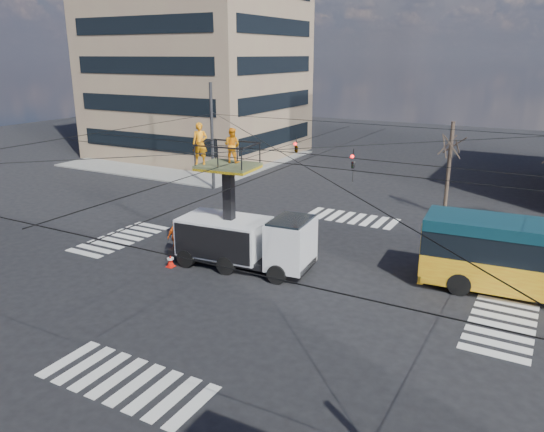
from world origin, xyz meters
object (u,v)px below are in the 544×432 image
at_px(traffic_cone, 170,261).
at_px(worker_ground, 176,236).
at_px(utility_truck, 244,225).
at_px(flagger, 431,257).

bearing_deg(traffic_cone, worker_ground, 119.66).
bearing_deg(utility_truck, worker_ground, 176.78).
xyz_separation_m(traffic_cone, worker_ground, (-0.92, 1.61, 0.60)).
bearing_deg(flagger, traffic_cone, -68.67).
distance_m(traffic_cone, worker_ground, 1.95).
bearing_deg(flagger, worker_ground, -76.99).
bearing_deg(worker_ground, utility_truck, -77.35).
distance_m(utility_truck, flagger, 8.85).
xyz_separation_m(traffic_cone, flagger, (11.37, 4.85, 0.66)).
bearing_deg(traffic_cone, utility_truck, 28.81).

